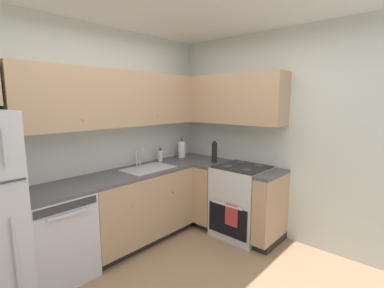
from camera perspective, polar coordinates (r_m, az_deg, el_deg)
wall_back at (r=3.41m, az=-20.47°, el=0.87°), size 3.52×0.05×2.58m
wall_right at (r=3.61m, az=18.57°, el=1.39°), size 0.05×3.23×2.58m
dishwasher at (r=3.14m, az=-26.15°, el=-16.59°), size 0.60×0.63×0.86m
lower_cabinets_back at (r=3.58m, az=-11.02°, el=-12.56°), size 1.37×0.62×0.86m
countertop_back at (r=3.44m, az=-11.25°, el=-5.66°), size 2.57×0.60×0.03m
lower_cabinets_right at (r=3.75m, az=9.04°, el=-11.46°), size 0.62×1.07×0.86m
countertop_right at (r=3.62m, az=9.18°, el=-4.86°), size 0.60×1.07×0.03m
oven_range at (r=3.72m, az=10.21°, el=-11.33°), size 0.68×0.62×1.05m
upper_cabinets_back at (r=3.35m, az=-15.37°, el=8.90°), size 2.25×0.34×0.64m
upper_cabinets_right at (r=3.79m, az=7.10°, el=9.11°), size 0.32×1.62×0.64m
sink at (r=3.51m, az=-8.96°, el=-5.67°), size 0.62×0.40×0.10m
faucet at (r=3.63m, az=-11.06°, el=-2.33°), size 0.07×0.16×0.23m
soap_bottle at (r=3.88m, az=-6.51°, el=-2.37°), size 0.07×0.07×0.18m
paper_towel_roll at (r=4.14m, az=-2.14°, el=-1.05°), size 0.11×0.11×0.30m
oil_bottle at (r=3.79m, az=4.62°, el=-1.73°), size 0.07×0.07×0.29m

